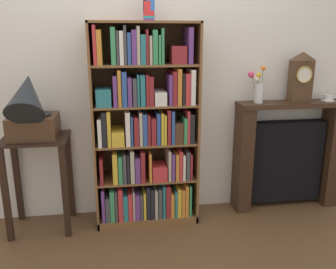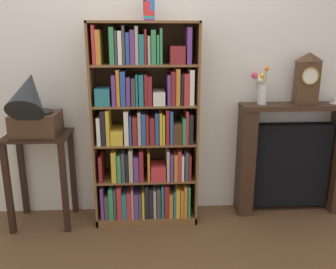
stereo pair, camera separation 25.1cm
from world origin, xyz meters
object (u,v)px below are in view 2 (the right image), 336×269
(bookshelf, at_px, (146,134))
(gramophone, at_px, (32,106))
(side_table_left, at_px, (40,162))
(mantel_clock, at_px, (307,78))
(cup_stack, at_px, (149,8))
(flower_vase, at_px, (261,88))
(fireplace_mantel, at_px, (292,159))

(bookshelf, bearing_deg, gramophone, -174.25)
(side_table_left, height_order, gramophone, gramophone)
(side_table_left, bearing_deg, mantel_clock, 2.17)
(cup_stack, xyz_separation_m, side_table_left, (-0.90, -0.05, -1.19))
(mantel_clock, height_order, flower_vase, mantel_clock)
(cup_stack, distance_m, side_table_left, 1.50)
(fireplace_mantel, distance_m, mantel_clock, 0.71)
(side_table_left, distance_m, mantel_clock, 2.29)
(flower_vase, bearing_deg, fireplace_mantel, 2.04)
(side_table_left, relative_size, fireplace_mantel, 0.79)
(side_table_left, relative_size, gramophone, 1.35)
(cup_stack, bearing_deg, side_table_left, -176.52)
(cup_stack, relative_size, flower_vase, 0.63)
(fireplace_mantel, height_order, mantel_clock, mantel_clock)
(fireplace_mantel, distance_m, flower_vase, 0.71)
(cup_stack, height_order, gramophone, cup_stack)
(gramophone, relative_size, mantel_clock, 1.35)
(bookshelf, distance_m, gramophone, 0.90)
(side_table_left, xyz_separation_m, mantel_clock, (2.19, 0.08, 0.65))
(flower_vase, bearing_deg, bookshelf, -175.59)
(cup_stack, relative_size, gramophone, 0.35)
(cup_stack, height_order, side_table_left, cup_stack)
(side_table_left, xyz_separation_m, gramophone, (-0.00, -0.07, 0.47))
(side_table_left, height_order, flower_vase, flower_vase)
(mantel_clock, bearing_deg, cup_stack, -178.75)
(fireplace_mantel, bearing_deg, side_table_left, -177.24)
(bookshelf, distance_m, flower_vase, 1.03)
(cup_stack, height_order, mantel_clock, cup_stack)
(fireplace_mantel, bearing_deg, flower_vase, -177.96)
(gramophone, height_order, mantel_clock, mantel_clock)
(mantel_clock, bearing_deg, gramophone, -176.04)
(bookshelf, distance_m, side_table_left, 0.88)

